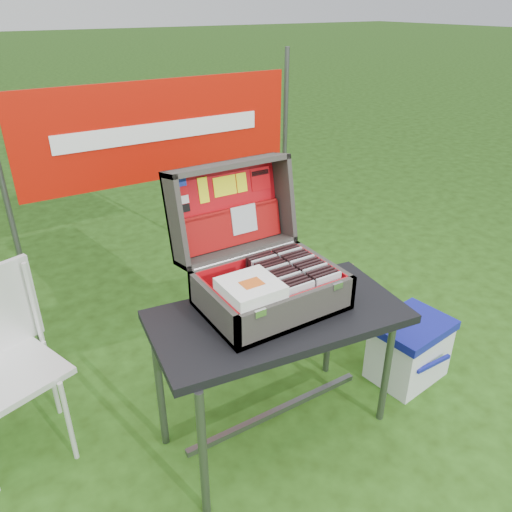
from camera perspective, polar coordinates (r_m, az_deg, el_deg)
ground at (r=2.70m, az=1.15°, el=-19.01°), size 80.00×80.00×0.00m
table at (r=2.45m, az=2.41°, el=-13.44°), size 1.20×0.70×0.71m
table_top at (r=2.25m, az=2.58°, el=-6.96°), size 1.20×0.70×0.04m
table_leg_fl at (r=2.15m, az=-6.07°, el=-21.77°), size 0.04×0.04×0.67m
table_leg_fr at (r=2.60m, az=14.75°, el=-12.22°), size 0.04×0.04×0.67m
table_leg_bl at (r=2.44m, az=-10.91°, el=-14.78°), size 0.04×0.04×0.67m
table_leg_br at (r=2.85m, az=8.37°, el=-7.61°), size 0.04×0.04×0.67m
table_brace at (r=2.61m, az=2.31°, el=-17.34°), size 0.98×0.03×0.03m
suitcase at (r=2.19m, az=0.95°, el=1.34°), size 0.61×0.60×0.57m
suitcase_base_bottom at (r=2.28m, az=1.72°, el=-5.47°), size 0.61×0.44×0.02m
suitcase_base_wall_front at (r=2.10m, az=4.87°, el=-6.42°), size 0.61×0.02×0.16m
suitcase_base_wall_back at (r=2.39m, az=-0.98°, el=-1.80°), size 0.61×0.02×0.16m
suitcase_base_wall_left at (r=2.12m, az=-4.92°, el=-6.13°), size 0.02×0.44×0.16m
suitcase_base_wall_right at (r=2.40m, az=7.60°, el=-2.01°), size 0.02×0.44×0.16m
suitcase_liner_floor at (r=2.27m, az=1.72°, el=-5.15°), size 0.56×0.39×0.01m
suitcase_latch_left at (r=1.96m, az=0.50°, el=-6.55°), size 0.05×0.01×0.03m
suitcase_latch_right at (r=2.16m, az=9.32°, el=-3.40°), size 0.05×0.01×0.03m
suitcase_hinge at (r=2.36m, az=-1.15°, el=0.05°), size 0.55×0.02×0.02m
suitcase_lid_back at (r=2.44m, az=-3.51°, el=5.65°), size 0.61×0.11×0.43m
suitcase_lid_rim_far at (r=2.34m, az=-3.32°, el=10.34°), size 0.61×0.16×0.06m
suitcase_lid_rim_near at (r=2.43m, az=-2.15°, el=0.72°), size 0.61×0.16×0.06m
suitcase_lid_rim_left at (r=2.26m, az=-9.21°, el=3.92°), size 0.02×0.24×0.46m
suitcase_lid_rim_right at (r=2.52m, az=3.12°, el=6.75°), size 0.02×0.24×0.46m
suitcase_lid_liner at (r=2.43m, az=-3.34°, el=5.61°), size 0.56×0.08×0.38m
suitcase_liner_wall_front at (r=2.10m, az=4.64°, el=-5.96°), size 0.56×0.01×0.14m
suitcase_liner_wall_back at (r=2.38m, az=-0.80°, el=-1.70°), size 0.56×0.01×0.14m
suitcase_liner_wall_left at (r=2.12m, az=-4.57°, el=-5.74°), size 0.01×0.39×0.14m
suitcase_liner_wall_right at (r=2.38m, az=7.33°, el=-1.85°), size 0.01×0.39×0.14m
suitcase_lid_pocket at (r=2.43m, az=-2.84°, el=3.22°), size 0.54×0.07×0.18m
suitcase_pocket_edge at (r=2.41m, az=-3.02°, el=5.20°), size 0.53×0.02×0.02m
suitcase_pocket_cd at (r=2.44m, az=-1.39°, el=4.23°), size 0.14×0.04×0.14m
lid_sticker_cc_a at (r=2.30m, az=-8.67°, el=8.30°), size 0.06×0.01×0.04m
lid_sticker_cc_b at (r=2.31m, az=-8.52°, el=7.33°), size 0.06×0.01×0.04m
lid_sticker_cc_c at (r=2.31m, az=-8.38°, el=6.36°), size 0.06×0.01×0.04m
lid_sticker_cc_d at (r=2.32m, az=-8.23°, el=5.40°), size 0.06×0.01×0.04m
lid_card_neon_tall at (r=2.35m, az=-6.04°, el=7.49°), size 0.05×0.03×0.12m
lid_card_neon_main at (r=2.40m, az=-3.57°, el=8.00°), size 0.12×0.02×0.09m
lid_card_neon_small at (r=2.44m, az=-1.65°, el=8.39°), size 0.05×0.02×0.09m
lid_sticker_band at (r=2.50m, az=0.53°, el=8.82°), size 0.11×0.02×0.11m
lid_sticker_band_bar at (r=2.49m, az=0.46°, el=9.50°), size 0.10×0.01×0.02m
cd_left_0 at (r=2.13m, az=5.13°, el=-5.08°), size 0.14×0.01×0.15m
cd_left_1 at (r=2.15m, az=4.75°, el=-4.79°), size 0.14×0.01×0.15m
cd_left_2 at (r=2.16m, az=4.37°, el=-4.51°), size 0.14×0.01×0.15m
cd_left_3 at (r=2.18m, az=4.00°, el=-4.23°), size 0.14×0.01×0.15m
cd_left_4 at (r=2.20m, az=3.64°, el=-3.95°), size 0.14×0.01×0.15m
cd_left_5 at (r=2.21m, az=3.28°, el=-3.68°), size 0.14×0.01×0.15m
cd_left_6 at (r=2.23m, az=2.93°, el=-3.42°), size 0.14×0.01×0.15m
cd_left_7 at (r=2.25m, az=2.58°, el=-3.15°), size 0.14×0.01×0.15m
cd_left_8 at (r=2.26m, az=2.24°, el=-2.89°), size 0.14×0.01×0.15m
cd_left_9 at (r=2.28m, az=1.90°, el=-2.64°), size 0.14×0.01×0.15m
cd_left_10 at (r=2.30m, az=1.57°, el=-2.38°), size 0.14×0.01×0.15m
cd_left_11 at (r=2.32m, az=1.24°, el=-2.14°), size 0.14×0.01×0.15m
cd_left_12 at (r=2.33m, az=0.92°, el=-1.89°), size 0.14×0.01×0.15m
cd_left_13 at (r=2.35m, az=0.61°, el=-1.65°), size 0.14×0.01×0.15m
cd_left_14 at (r=2.37m, az=0.29°, el=-1.41°), size 0.14×0.01×0.15m
cd_right_0 at (r=2.21m, az=8.20°, el=-3.97°), size 0.14×0.01×0.15m
cd_right_1 at (r=2.23m, az=7.81°, el=-3.70°), size 0.14×0.01×0.15m
cd_right_2 at (r=2.24m, az=7.42°, el=-3.44°), size 0.14×0.01×0.15m
cd_right_3 at (r=2.26m, az=7.04°, el=-3.18°), size 0.14×0.01×0.15m
cd_right_4 at (r=2.27m, az=6.67°, el=-2.92°), size 0.14×0.01×0.15m
cd_right_5 at (r=2.29m, az=6.30°, el=-2.66°), size 0.14×0.01×0.15m
cd_right_6 at (r=2.31m, az=5.94°, el=-2.41°), size 0.14×0.01×0.15m
cd_right_7 at (r=2.32m, az=5.58°, el=-2.17°), size 0.14×0.01×0.15m
cd_right_8 at (r=2.34m, az=5.23°, el=-1.92°), size 0.14×0.01×0.15m
cd_right_9 at (r=2.36m, az=4.88°, el=-1.68°), size 0.14×0.01×0.15m
cd_right_10 at (r=2.37m, az=4.54°, el=-1.45°), size 0.14×0.01×0.15m
cd_right_11 at (r=2.39m, az=4.20°, el=-1.21°), size 0.14×0.01×0.15m
cd_right_12 at (r=2.41m, az=3.87°, el=-0.98°), size 0.14×0.01×0.15m
cd_right_13 at (r=2.42m, az=3.54°, el=-0.76°), size 0.14×0.01×0.15m
cd_right_14 at (r=2.44m, az=3.21°, el=-0.53°), size 0.14×0.01×0.15m
songbook_0 at (r=2.07m, az=-0.63°, el=-4.17°), size 0.23×0.23×0.00m
songbook_1 at (r=2.06m, az=-0.63°, el=-4.05°), size 0.23×0.23×0.00m
songbook_2 at (r=2.06m, az=-0.63°, el=-3.93°), size 0.23×0.23×0.00m
songbook_3 at (r=2.06m, az=-0.63°, el=-3.81°), size 0.23×0.23×0.00m
songbook_4 at (r=2.06m, az=-0.63°, el=-3.69°), size 0.23×0.23×0.00m
songbook_5 at (r=2.05m, az=-0.63°, el=-3.57°), size 0.23×0.23×0.00m
songbook_6 at (r=2.05m, az=-0.63°, el=-3.45°), size 0.23×0.23×0.00m
songbook_7 at (r=2.05m, az=-0.64°, el=-3.33°), size 0.23×0.23×0.00m
songbook_8 at (r=2.05m, az=-0.64°, el=-3.21°), size 0.23×0.23×0.00m
songbook_9 at (r=2.04m, az=-0.64°, el=-3.09°), size 0.23×0.23×0.00m
songbook_graphic at (r=2.03m, az=-0.49°, el=-3.11°), size 0.09×0.07×0.00m
cooler at (r=3.01m, az=17.08°, el=-10.15°), size 0.46×0.37×0.37m
cooler_body at (r=3.02m, az=17.02°, el=-10.53°), size 0.43×0.35×0.32m
cooler_lid at (r=2.91m, az=17.51°, el=-7.63°), size 0.46×0.37×0.05m
cooler_handle at (r=2.92m, az=19.61°, el=-11.52°), size 0.25×0.02×0.02m
chair at (r=2.55m, az=-26.20°, el=-12.24°), size 0.53×0.56×0.90m
chair_seat at (r=2.54m, az=-26.25°, el=-12.06°), size 0.52×0.52×0.03m
chair_leg_fr at (r=2.56m, az=-20.62°, el=-17.31°), size 0.02×0.02×0.46m
chair_leg_br at (r=2.82m, az=-22.29°, el=-12.81°), size 0.02×0.02×0.46m
chair_upright_right at (r=2.59m, az=-24.09°, el=-4.93°), size 0.02×0.02×0.43m
cardboard_box at (r=3.24m, az=8.92°, el=-5.53°), size 0.42×0.24×0.43m
banner_post_left at (r=2.88m, az=-25.78°, el=1.93°), size 0.03×0.03×1.70m
banner_post_right at (r=3.44m, az=3.20°, el=8.52°), size 0.03×0.03×1.70m
banner at (r=2.91m, az=-10.72°, el=13.88°), size 1.60×0.02×0.55m
banner_text at (r=2.90m, az=-10.62°, el=13.84°), size 1.20×0.00×0.10m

